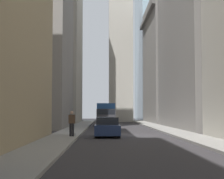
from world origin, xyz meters
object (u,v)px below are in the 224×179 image
object	(u,v)px
delivery_truck	(106,114)
sedan_navy	(107,127)
discarded_bottle	(75,135)
pedestrian	(72,122)

from	to	relation	value
delivery_truck	sedan_navy	world-z (taller)	delivery_truck
delivery_truck	discarded_bottle	world-z (taller)	delivery_truck
delivery_truck	discarded_bottle	size ratio (longest dim) A/B	23.93
pedestrian	discarded_bottle	world-z (taller)	pedestrian
delivery_truck	sedan_navy	size ratio (longest dim) A/B	1.50
delivery_truck	sedan_navy	xyz separation A→B (m)	(-19.35, -0.00, -0.80)
delivery_truck	discarded_bottle	bearing A→B (deg)	174.20
pedestrian	sedan_navy	bearing A→B (deg)	-56.80
delivery_truck	sedan_navy	bearing A→B (deg)	-180.00
sedan_navy	delivery_truck	bearing A→B (deg)	0.00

